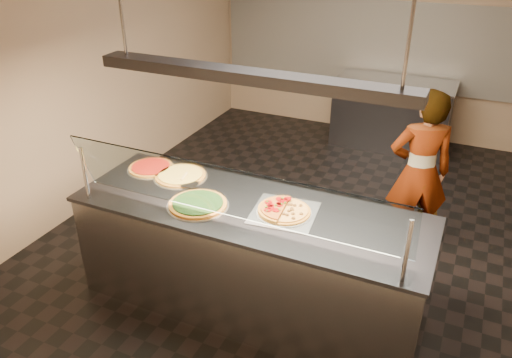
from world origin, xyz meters
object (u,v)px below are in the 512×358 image
at_px(sneeze_guard, 228,194).
at_px(perforated_tray, 284,212).
at_px(pizza_spatula, 187,179).
at_px(worker, 419,173).
at_px(prep_table, 391,114).
at_px(half_pizza_pepperoni, 273,206).
at_px(pizza_spinach, 198,204).
at_px(pizza_cheese, 181,175).
at_px(half_pizza_sausage, 296,212).
at_px(serving_counter, 250,257).
at_px(pizza_tomato, 151,167).
at_px(heat_lamp_housing, 249,76).

bearing_deg(sneeze_guard, perforated_tray, 54.54).
height_order(pizza_spatula, worker, worker).
bearing_deg(prep_table, half_pizza_pepperoni, -93.25).
relative_size(pizza_spinach, pizza_cheese, 1.05).
bearing_deg(half_pizza_pepperoni, sneeze_guard, -114.85).
relative_size(perforated_tray, worker, 0.32).
xyz_separation_m(sneeze_guard, half_pizza_sausage, (0.36, 0.38, -0.27)).
height_order(half_pizza_pepperoni, pizza_spinach, half_pizza_pepperoni).
bearing_deg(half_pizza_sausage, worker, 62.57).
bearing_deg(serving_counter, perforated_tray, 7.18).
relative_size(pizza_spatula, worker, 0.14).
height_order(pizza_tomato, heat_lamp_housing, heat_lamp_housing).
distance_m(pizza_spinach, worker, 2.11).
height_order(pizza_tomato, worker, worker).
relative_size(sneeze_guard, pizza_spinach, 5.26).
bearing_deg(half_pizza_pepperoni, pizza_spinach, -162.25).
xyz_separation_m(pizza_spinach, pizza_tomato, (-0.70, 0.38, -0.00)).
bearing_deg(perforated_tray, serving_counter, -172.82).
bearing_deg(heat_lamp_housing, sneeze_guard, -90.00).
xyz_separation_m(perforated_tray, pizza_tomato, (-1.34, 0.21, 0.01)).
bearing_deg(pizza_tomato, worker, 28.46).
xyz_separation_m(pizza_spatula, heat_lamp_housing, (0.65, -0.15, 0.99)).
height_order(sneeze_guard, pizza_cheese, sneeze_guard).
bearing_deg(worker, pizza_spatula, 13.18).
distance_m(sneeze_guard, pizza_cheese, 0.98).
relative_size(pizza_tomato, pizza_spatula, 1.82).
bearing_deg(prep_table, half_pizza_sausage, -90.42).
distance_m(perforated_tray, pizza_spinach, 0.66).
bearing_deg(pizza_spatula, heat_lamp_housing, -13.07).
bearing_deg(half_pizza_sausage, pizza_spatula, 173.46).
height_order(half_pizza_sausage, pizza_cheese, half_pizza_sausage).
height_order(worker, heat_lamp_housing, heat_lamp_housing).
relative_size(pizza_cheese, worker, 0.29).
distance_m(half_pizza_sausage, pizza_spatula, 1.02).
distance_m(sneeze_guard, pizza_spatula, 0.86).
xyz_separation_m(pizza_spinach, worker, (1.44, 1.54, -0.14)).
bearing_deg(half_pizza_pepperoni, heat_lamp_housing, -168.76).
distance_m(pizza_spinach, pizza_tomato, 0.79).
bearing_deg(prep_table, perforated_tray, -91.84).
height_order(perforated_tray, pizza_tomato, pizza_tomato).
height_order(pizza_spinach, prep_table, pizza_spinach).
bearing_deg(heat_lamp_housing, pizza_cheese, 163.98).
xyz_separation_m(serving_counter, prep_table, (0.39, 3.80, 0.00)).
xyz_separation_m(sneeze_guard, pizza_tomato, (-1.07, 0.58, -0.28)).
xyz_separation_m(serving_counter, heat_lamp_housing, (0.00, 0.00, 1.48)).
xyz_separation_m(perforated_tray, half_pizza_sausage, (0.09, 0.00, 0.02)).
distance_m(pizza_spatula, prep_table, 3.83).
bearing_deg(perforated_tray, pizza_spatula, 172.74).
bearing_deg(half_pizza_sausage, serving_counter, -174.51).
bearing_deg(prep_table, pizza_spatula, -105.87).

